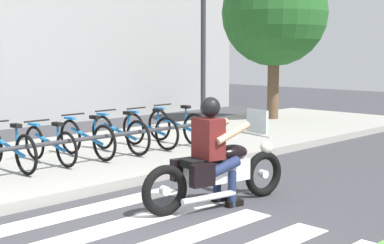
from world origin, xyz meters
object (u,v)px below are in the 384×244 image
at_px(rider, 213,144).
at_px(bicycle_4, 87,138).
at_px(bicycle_3, 50,144).
at_px(bicycle_6, 150,130).
at_px(tree_near_rack, 274,14).
at_px(bicycle_2, 9,149).
at_px(bike_rack, 87,140).
at_px(bicycle_7, 177,126).
at_px(motorcycle, 218,171).
at_px(bicycle_5, 120,134).
at_px(street_lamp, 203,24).

xyz_separation_m(rider, bicycle_4, (0.26, 3.30, -0.32)).
relative_size(bicycle_3, bicycle_6, 0.97).
bearing_deg(bicycle_4, tree_near_rack, 9.80).
relative_size(bicycle_2, bike_rack, 0.30).
bearing_deg(tree_near_rack, bicycle_2, -171.84).
relative_size(bicycle_3, bicycle_7, 0.92).
relative_size(motorcycle, bicycle_6, 1.39).
bearing_deg(tree_near_rack, bicycle_6, -167.75).
height_order(bicycle_3, tree_near_rack, tree_near_rack).
xyz_separation_m(bicycle_5, street_lamp, (3.10, 0.83, 2.17)).
bearing_deg(bike_rack, bicycle_6, 16.91).
distance_m(bicycle_5, tree_near_rack, 7.02).
bearing_deg(motorcycle, rider, 167.27).
relative_size(bicycle_4, bicycle_6, 1.02).
xyz_separation_m(bicycle_4, street_lamp, (3.83, 0.83, 2.18)).
height_order(rider, bicycle_5, rider).
height_order(motorcycle, tree_near_rack, tree_near_rack).
distance_m(bicycle_2, bicycle_7, 3.64).
distance_m(bicycle_3, bicycle_4, 0.73).
height_order(bike_rack, tree_near_rack, tree_near_rack).
distance_m(rider, bicycle_5, 3.46).
height_order(bicycle_4, bicycle_6, bicycle_6).
xyz_separation_m(motorcycle, bike_rack, (-0.18, 2.77, 0.12)).
xyz_separation_m(bicycle_7, tree_near_rack, (4.94, 1.23, 2.60)).
bearing_deg(bicycle_7, tree_near_rack, 13.99).
bearing_deg(motorcycle, street_lamp, 45.99).
bearing_deg(bicycle_6, bicycle_2, 179.99).
distance_m(rider, bicycle_7, 4.12).
bearing_deg(bicycle_6, bicycle_3, 179.97).
height_order(motorcycle, street_lamp, street_lamp).
bearing_deg(bicycle_7, bicycle_5, 179.99).
distance_m(bicycle_2, tree_near_rack, 9.06).
distance_m(bicycle_2, bike_rack, 1.23).
bearing_deg(bicycle_3, street_lamp, 10.32).
bearing_deg(bicycle_5, bicycle_2, 179.99).
height_order(bicycle_2, bicycle_4, bicycle_4).
relative_size(motorcycle, bicycle_5, 1.34).
height_order(motorcycle, bike_rack, motorcycle).
bearing_deg(bicycle_6, motorcycle, -116.25).
bearing_deg(tree_near_rack, bicycle_7, -166.01).
relative_size(motorcycle, street_lamp, 0.51).
distance_m(bicycle_4, bicycle_7, 2.19).
bearing_deg(bicycle_4, bicycle_7, -0.01).
bearing_deg(tree_near_rack, bicycle_5, -169.11).
bearing_deg(bicycle_6, bicycle_4, 179.99).
relative_size(bicycle_2, street_lamp, 0.38).
distance_m(bicycle_6, tree_near_rack, 6.36).
distance_m(bicycle_3, tree_near_rack, 8.37).
distance_m(motorcycle, bicycle_2, 3.56).
distance_m(bicycle_4, bike_rack, 0.67).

